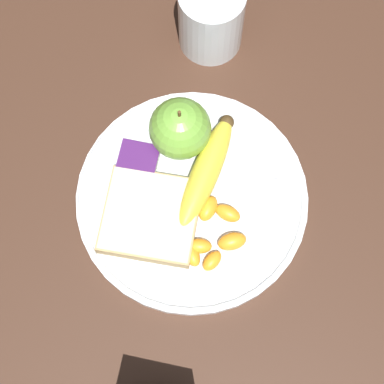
% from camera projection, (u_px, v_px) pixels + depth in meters
% --- Properties ---
extents(ground_plane, '(3.00, 3.00, 0.00)m').
position_uv_depth(ground_plane, '(192.00, 200.00, 0.77)').
color(ground_plane, '#42281C').
extents(plate, '(0.27, 0.27, 0.01)m').
position_uv_depth(plate, '(192.00, 198.00, 0.76)').
color(plate, silver).
rests_on(plate, ground_plane).
extents(juice_glass, '(0.08, 0.08, 0.10)m').
position_uv_depth(juice_glass, '(211.00, 19.00, 0.79)').
color(juice_glass, silver).
rests_on(juice_glass, ground_plane).
extents(apple, '(0.07, 0.07, 0.08)m').
position_uv_depth(apple, '(180.00, 129.00, 0.74)').
color(apple, '#72B23D').
rests_on(apple, plate).
extents(banana, '(0.06, 0.15, 0.03)m').
position_uv_depth(banana, '(206.00, 171.00, 0.75)').
color(banana, yellow).
rests_on(banana, plate).
extents(bread_slice, '(0.11, 0.11, 0.02)m').
position_uv_depth(bread_slice, '(151.00, 216.00, 0.74)').
color(bread_slice, tan).
rests_on(bread_slice, plate).
extents(fork, '(0.19, 0.09, 0.00)m').
position_uv_depth(fork, '(198.00, 195.00, 0.75)').
color(fork, silver).
rests_on(fork, plate).
extents(jam_packet, '(0.05, 0.04, 0.02)m').
position_uv_depth(jam_packet, '(139.00, 160.00, 0.76)').
color(jam_packet, silver).
rests_on(jam_packet, plate).
extents(orange_segment_0, '(0.03, 0.03, 0.02)m').
position_uv_depth(orange_segment_0, '(192.00, 255.00, 0.72)').
color(orange_segment_0, orange).
rests_on(orange_segment_0, plate).
extents(orange_segment_1, '(0.03, 0.03, 0.02)m').
position_uv_depth(orange_segment_1, '(180.00, 243.00, 0.73)').
color(orange_segment_1, orange).
rests_on(orange_segment_1, plate).
extents(orange_segment_2, '(0.03, 0.04, 0.02)m').
position_uv_depth(orange_segment_2, '(208.00, 209.00, 0.74)').
color(orange_segment_2, orange).
rests_on(orange_segment_2, plate).
extents(orange_segment_3, '(0.03, 0.03, 0.02)m').
position_uv_depth(orange_segment_3, '(228.00, 213.00, 0.74)').
color(orange_segment_3, orange).
rests_on(orange_segment_3, plate).
extents(orange_segment_4, '(0.04, 0.03, 0.02)m').
position_uv_depth(orange_segment_4, '(232.00, 241.00, 0.73)').
color(orange_segment_4, orange).
rests_on(orange_segment_4, plate).
extents(orange_segment_5, '(0.03, 0.02, 0.02)m').
position_uv_depth(orange_segment_5, '(199.00, 246.00, 0.73)').
color(orange_segment_5, orange).
rests_on(orange_segment_5, plate).
extents(orange_segment_6, '(0.02, 0.03, 0.02)m').
position_uv_depth(orange_segment_6, '(177.00, 211.00, 0.74)').
color(orange_segment_6, orange).
rests_on(orange_segment_6, plate).
extents(orange_segment_7, '(0.03, 0.03, 0.01)m').
position_uv_depth(orange_segment_7, '(212.00, 261.00, 0.72)').
color(orange_segment_7, orange).
rests_on(orange_segment_7, plate).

